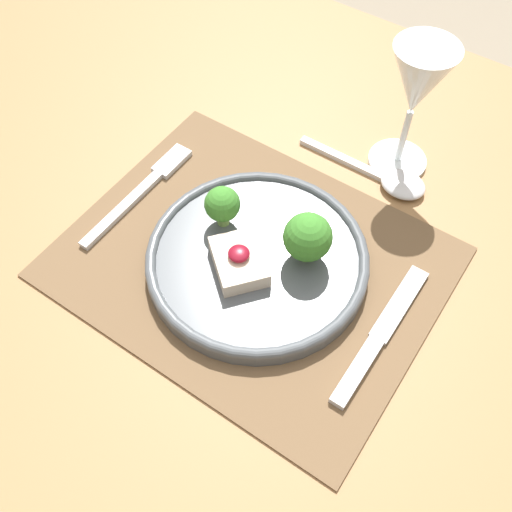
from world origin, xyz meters
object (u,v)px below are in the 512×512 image
at_px(dinner_plate, 258,257).
at_px(fork, 145,187).
at_px(spoon, 392,180).
at_px(knife, 375,342).
at_px(wine_glass_near, 417,88).

height_order(dinner_plate, fork, dinner_plate).
relative_size(fork, spoon, 1.08).
relative_size(fork, knife, 1.00).
distance_m(fork, spoon, 0.30).
xyz_separation_m(dinner_plate, knife, (0.15, -0.01, -0.01)).
xyz_separation_m(dinner_plate, wine_glass_near, (0.06, 0.23, 0.10)).
distance_m(dinner_plate, spoon, 0.20).
relative_size(dinner_plate, spoon, 1.43).
xyz_separation_m(spoon, wine_glass_near, (-0.01, 0.04, 0.11)).
xyz_separation_m(knife, wine_glass_near, (-0.10, 0.24, 0.11)).
bearing_deg(wine_glass_near, knife, -68.29).
bearing_deg(dinner_plate, knife, -4.66).
distance_m(fork, wine_glass_near, 0.33).
bearing_deg(spoon, dinner_plate, -104.36).
height_order(knife, wine_glass_near, wine_glass_near).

